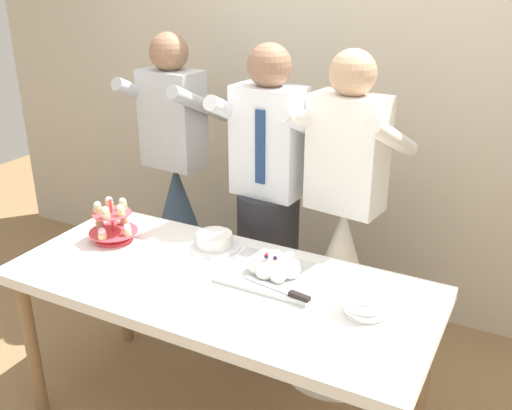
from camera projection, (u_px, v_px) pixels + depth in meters
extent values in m
cube|color=beige|center=(342.00, 66.00, 3.31)|extent=(5.20, 0.10, 2.90)
cube|color=white|center=(219.00, 284.00, 2.45)|extent=(1.80, 0.80, 0.05)
cylinder|color=olive|center=(32.00, 347.00, 2.69)|extent=(0.06, 0.06, 0.72)
cylinder|color=olive|center=(122.00, 284.00, 3.21)|extent=(0.06, 0.06, 0.72)
cylinder|color=olive|center=(423.00, 374.00, 2.51)|extent=(0.06, 0.06, 0.72)
cylinder|color=#D83F4C|center=(114.00, 239.00, 2.78)|extent=(0.17, 0.17, 0.01)
cylinder|color=#D83F4C|center=(112.00, 220.00, 2.74)|extent=(0.01, 0.01, 0.21)
cylinder|color=#D83F4C|center=(113.00, 231.00, 2.76)|extent=(0.23, 0.23, 0.01)
cylinder|color=#D1B784|center=(127.00, 232.00, 2.72)|extent=(0.04, 0.04, 0.03)
sphere|color=white|center=(127.00, 227.00, 2.71)|extent=(0.04, 0.04, 0.04)
cylinder|color=#D1B784|center=(125.00, 221.00, 2.83)|extent=(0.04, 0.04, 0.03)
sphere|color=#EAB7C6|center=(124.00, 217.00, 2.82)|extent=(0.04, 0.04, 0.04)
cylinder|color=#D1B784|center=(100.00, 224.00, 2.80)|extent=(0.04, 0.04, 0.03)
sphere|color=#D6B27A|center=(99.00, 220.00, 2.79)|extent=(0.04, 0.04, 0.04)
cylinder|color=#D1B784|center=(103.00, 236.00, 2.68)|extent=(0.04, 0.04, 0.03)
sphere|color=#EAB7C6|center=(102.00, 231.00, 2.67)|extent=(0.04, 0.04, 0.04)
cylinder|color=#D83F4C|center=(111.00, 213.00, 2.73)|extent=(0.18, 0.18, 0.01)
cylinder|color=#D1B784|center=(121.00, 213.00, 2.69)|extent=(0.04, 0.04, 0.03)
sphere|color=beige|center=(120.00, 208.00, 2.68)|extent=(0.04, 0.04, 0.04)
cylinder|color=#D1B784|center=(123.00, 206.00, 2.76)|extent=(0.04, 0.04, 0.03)
sphere|color=beige|center=(122.00, 202.00, 2.75)|extent=(0.04, 0.04, 0.04)
cylinder|color=#D1B784|center=(109.00, 205.00, 2.77)|extent=(0.04, 0.04, 0.03)
sphere|color=beige|center=(109.00, 200.00, 2.76)|extent=(0.04, 0.04, 0.04)
cylinder|color=#D1B784|center=(98.00, 210.00, 2.72)|extent=(0.04, 0.04, 0.03)
sphere|color=beige|center=(97.00, 205.00, 2.71)|extent=(0.04, 0.04, 0.04)
cylinder|color=#D1B784|center=(106.00, 215.00, 2.66)|extent=(0.04, 0.04, 0.03)
sphere|color=beige|center=(105.00, 210.00, 2.65)|extent=(0.04, 0.04, 0.04)
cube|color=silver|center=(274.00, 274.00, 2.45)|extent=(0.42, 0.31, 0.02)
sphere|color=white|center=(289.00, 269.00, 2.40)|extent=(0.09, 0.09, 0.09)
sphere|color=white|center=(290.00, 262.00, 2.46)|extent=(0.09, 0.09, 0.09)
sphere|color=white|center=(276.00, 262.00, 2.47)|extent=(0.08, 0.08, 0.08)
sphere|color=white|center=(265.00, 260.00, 2.48)|extent=(0.09, 0.09, 0.09)
sphere|color=white|center=(259.00, 265.00, 2.44)|extent=(0.10, 0.10, 0.10)
sphere|color=white|center=(265.00, 272.00, 2.40)|extent=(0.08, 0.08, 0.08)
sphere|color=white|center=(278.00, 275.00, 2.37)|extent=(0.07, 0.07, 0.07)
sphere|color=white|center=(274.00, 262.00, 2.43)|extent=(0.11, 0.11, 0.11)
sphere|color=#DB474C|center=(279.00, 253.00, 2.42)|extent=(0.02, 0.02, 0.02)
sphere|color=#2D1938|center=(275.00, 254.00, 2.41)|extent=(0.02, 0.02, 0.02)
sphere|color=#2D1938|center=(266.00, 256.00, 2.39)|extent=(0.02, 0.02, 0.02)
sphere|color=#B21923|center=(266.00, 255.00, 2.39)|extent=(0.02, 0.02, 0.02)
sphere|color=#DB474C|center=(269.00, 254.00, 2.41)|extent=(0.02, 0.02, 0.02)
sphere|color=#2D1938|center=(275.00, 258.00, 2.38)|extent=(0.02, 0.02, 0.02)
cube|color=silver|center=(268.00, 285.00, 2.34)|extent=(0.23, 0.06, 0.00)
cube|color=black|center=(299.00, 296.00, 2.25)|extent=(0.09, 0.04, 0.02)
cylinder|color=white|center=(364.00, 311.00, 2.21)|extent=(0.17, 0.17, 0.01)
cylinder|color=white|center=(366.00, 309.00, 2.20)|extent=(0.17, 0.17, 0.01)
cylinder|color=white|center=(365.00, 307.00, 2.20)|extent=(0.17, 0.17, 0.01)
cylinder|color=white|center=(365.00, 303.00, 2.20)|extent=(0.17, 0.17, 0.01)
cylinder|color=white|center=(366.00, 301.00, 2.19)|extent=(0.17, 0.17, 0.01)
cylinder|color=white|center=(366.00, 298.00, 2.19)|extent=(0.17, 0.17, 0.01)
cylinder|color=white|center=(366.00, 296.00, 2.18)|extent=(0.17, 0.17, 0.01)
cylinder|color=white|center=(366.00, 293.00, 2.18)|extent=(0.17, 0.17, 0.01)
cylinder|color=white|center=(215.00, 246.00, 2.71)|extent=(0.24, 0.24, 0.01)
cylinder|color=white|center=(214.00, 239.00, 2.69)|extent=(0.16, 0.16, 0.06)
cylinder|color=#232328|center=(268.00, 273.00, 3.12)|extent=(0.32, 0.32, 0.92)
cube|color=white|center=(269.00, 142.00, 2.84)|extent=(0.35, 0.22, 0.54)
sphere|color=#8C664C|center=(269.00, 66.00, 2.70)|extent=(0.21, 0.21, 0.21)
cylinder|color=white|center=(237.00, 115.00, 2.89)|extent=(0.11, 0.49, 0.28)
cylinder|color=white|center=(306.00, 126.00, 2.70)|extent=(0.11, 0.49, 0.28)
cube|color=navy|center=(260.00, 147.00, 2.75)|extent=(0.05, 0.02, 0.36)
cone|color=white|center=(339.00, 292.00, 2.95)|extent=(0.56, 0.56, 0.92)
cube|color=white|center=(348.00, 154.00, 2.66)|extent=(0.36, 0.24, 0.54)
sphere|color=tan|center=(353.00, 73.00, 2.52)|extent=(0.21, 0.21, 0.21)
cylinder|color=white|center=(316.00, 125.00, 2.72)|extent=(0.14, 0.49, 0.28)
cylinder|color=white|center=(393.00, 138.00, 2.51)|extent=(0.14, 0.49, 0.28)
cone|color=#334760|center=(179.00, 238.00, 3.52)|extent=(0.56, 0.56, 0.92)
cube|color=#B2B7BC|center=(173.00, 119.00, 3.24)|extent=(0.36, 0.23, 0.54)
sphere|color=#8C664C|center=(169.00, 52.00, 3.10)|extent=(0.21, 0.21, 0.21)
cylinder|color=#B2B7BC|center=(147.00, 96.00, 3.29)|extent=(0.12, 0.49, 0.28)
cylinder|color=#B2B7BC|center=(201.00, 104.00, 3.10)|extent=(0.12, 0.49, 0.28)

